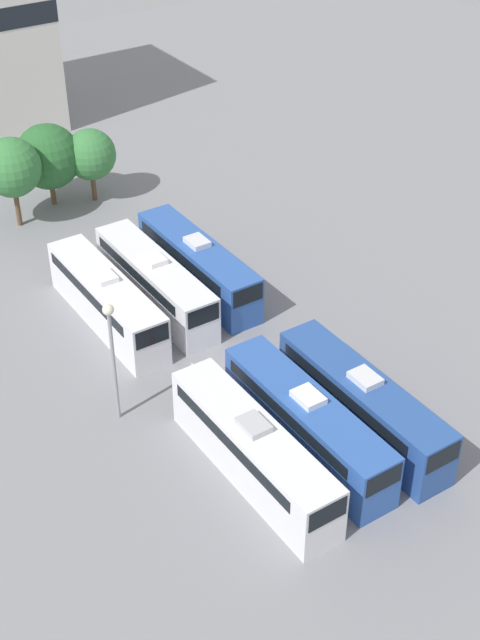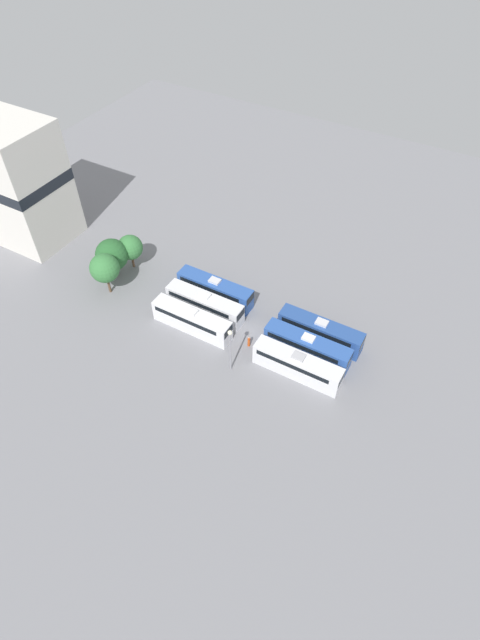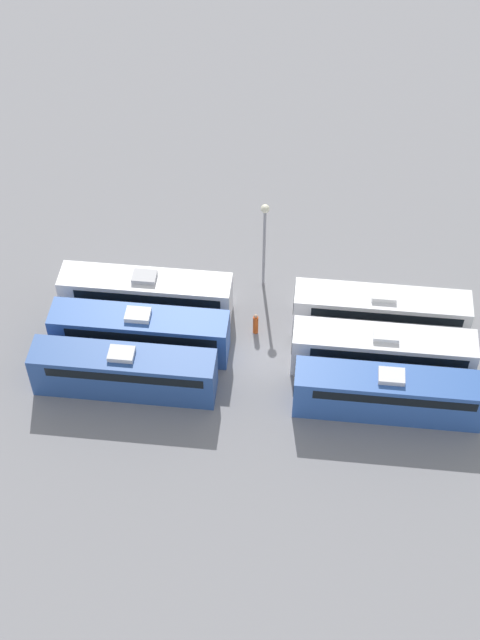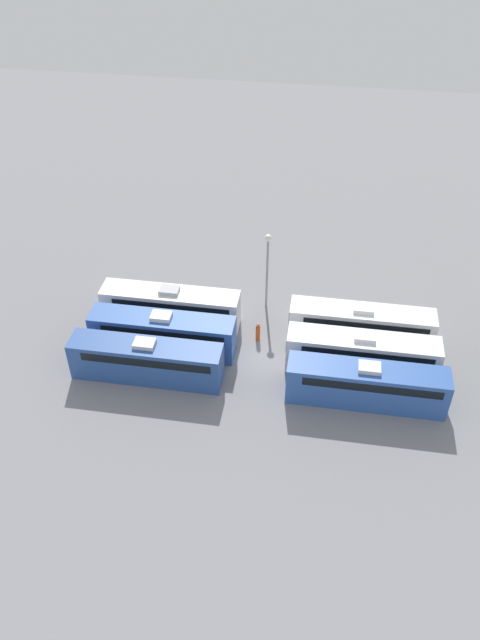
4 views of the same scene
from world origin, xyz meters
name	(u,v)px [view 2 (image 2 of 4)]	position (x,y,z in m)	size (l,w,h in m)	color
ground_plane	(254,333)	(0.00, 0.00, 0.00)	(130.68, 130.68, 0.00)	gray
bus_0	(297,365)	(-3.37, -8.03, 1.78)	(2.44, 11.69, 3.60)	silver
bus_1	(307,346)	(0.07, -7.83, 1.78)	(2.44, 11.69, 3.60)	#2D56A8
bus_2	(320,331)	(3.41, -8.25, 1.78)	(2.44, 11.69, 3.60)	#284C93
bus_3	(192,320)	(-3.40, 7.90, 1.78)	(2.44, 11.69, 3.60)	white
bus_4	(205,304)	(0.07, 8.02, 1.78)	(2.44, 11.69, 3.60)	silver
bus_5	(215,289)	(3.41, 8.35, 1.78)	(2.44, 11.69, 3.60)	#2D56A8
worker_person	(249,342)	(-2.27, -0.45, 0.81)	(0.36, 0.36, 1.74)	#CC4C19
light_pole	(230,344)	(-6.92, -0.33, 5.03)	(0.60, 0.60, 7.36)	gray
tree_0	(105,268)	(-3.20, 22.76, 4.61)	(4.31, 4.31, 6.78)	brown
tree_1	(112,255)	(0.26, 24.46, 3.91)	(4.90, 4.90, 6.37)	brown
tree_2	(130,247)	(3.16, 23.31, 3.77)	(3.88, 3.88, 5.72)	brown
depot_building	(16,182)	(1.79, 43.38, 9.75)	(10.83, 13.97, 19.34)	silver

